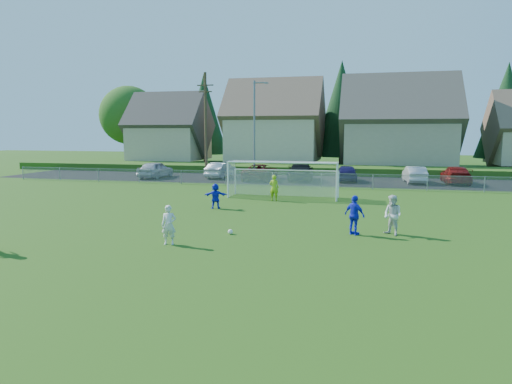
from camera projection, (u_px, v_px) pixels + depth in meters
ground at (202, 262)px, 15.76m from camera, size 160.00×160.00×0.00m
asphalt_lot at (305, 180)px, 42.27m from camera, size 60.00×60.00×0.00m
grass_embankment at (314, 169)px, 49.44m from camera, size 70.00×6.00×0.80m
soccer_ball at (230, 232)px, 19.96m from camera, size 0.22×0.22×0.22m
player_white_a at (169, 225)px, 18.05m from camera, size 0.65×0.51×1.58m
player_white_b at (393, 215)px, 19.68m from camera, size 1.07×1.07×1.75m
player_blue_a at (355, 215)px, 19.76m from camera, size 1.07×0.93×1.73m
player_blue_b at (216, 196)px, 26.60m from camera, size 1.43×0.74×1.47m
goalkeeper at (274, 188)px, 29.58m from camera, size 0.64×0.43×1.69m
car_a at (156, 170)px, 44.40m from camera, size 2.12×4.81×1.61m
car_b at (221, 170)px, 44.38m from camera, size 1.93×4.65×1.50m
car_c at (261, 172)px, 42.32m from camera, size 2.58×5.38×1.48m
car_d at (301, 172)px, 42.02m from camera, size 2.80×5.75×1.61m
car_e at (347, 173)px, 41.27m from camera, size 2.17×4.57×1.51m
car_f at (414, 175)px, 39.98m from camera, size 1.84×4.50×1.45m
car_g at (456, 175)px, 39.34m from camera, size 2.26×5.23×1.50m
soccer_goal at (284, 174)px, 31.02m from camera, size 7.42×1.90×2.50m
chainlink_fence at (296, 179)px, 36.89m from camera, size 52.06×0.06×1.20m
streetlight at (255, 128)px, 41.22m from camera, size 1.38×0.18×9.00m
utility_pole at (206, 124)px, 43.32m from camera, size 1.60×0.26×10.00m
houses_row at (338, 108)px, 55.27m from camera, size 53.90×11.45×13.27m
tree_row at (334, 114)px, 61.59m from camera, size 65.98×12.36×13.80m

